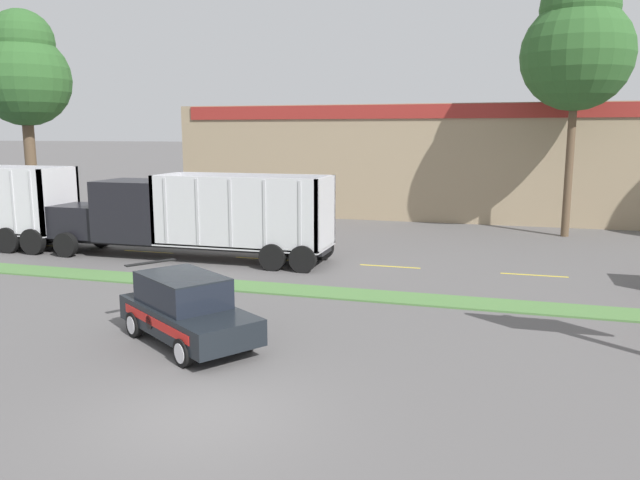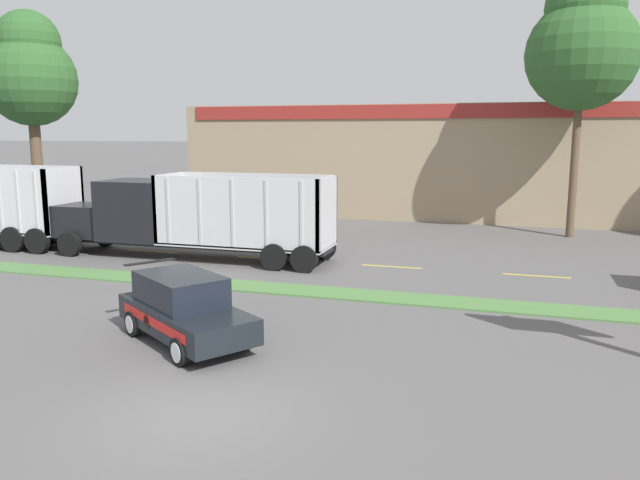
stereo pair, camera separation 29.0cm
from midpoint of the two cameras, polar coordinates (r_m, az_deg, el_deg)
The scene contains 12 objects.
ground_plane at distance 12.36m, azimuth -11.43°, elevation -15.45°, with size 600.00×600.00×0.00m, color #5B5959.
grass_verge at distance 20.53m, azimuth 0.71°, elevation -4.85°, with size 120.00×1.40×0.06m, color #517F42.
centre_line_2 at distance 31.83m, azimuth -23.96°, elevation -0.47°, with size 2.40×0.14×0.01m, color yellow.
centre_line_3 at distance 28.66m, azimuth -15.68°, elevation -1.04°, with size 2.40×0.14×0.01m, color yellow.
centre_line_4 at distance 26.23m, azimuth -5.61°, elevation -1.71°, with size 2.40×0.14×0.01m, color yellow.
centre_line_5 at distance 24.76m, azimuth 6.08°, elevation -2.41°, with size 2.40×0.14×0.01m, color yellow.
centre_line_6 at distance 24.42m, azimuth 18.66°, elevation -3.06°, with size 2.40×0.14×0.01m, color yellow.
dump_truck_lead at distance 27.19m, azimuth -14.69°, elevation 1.98°, with size 12.48×2.77×3.53m.
rally_car at distance 16.06m, azimuth -12.64°, elevation -6.16°, with size 4.59×3.91×1.75m.
store_building_backdrop at distance 42.86m, azimuth 8.96°, elevation 7.31°, with size 29.12×12.10×6.85m.
tree_behind_centre at distance 33.86m, azimuth 22.25°, elevation 16.25°, with size 5.34×5.34×12.92m.
tree_behind_right at distance 40.16m, azimuth -25.66°, elevation 13.70°, with size 5.15×5.15×12.01m.
Camera 1 is at (5.20, -9.87, 5.24)m, focal length 35.00 mm.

